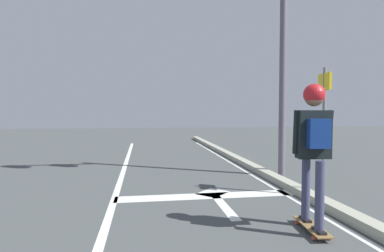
# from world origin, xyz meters

# --- Properties ---
(lane_line_center) EXTENTS (0.12, 20.00, 0.01)m
(lane_line_center) POSITION_xyz_m (0.22, 6.00, 0.00)
(lane_line_center) COLOR silver
(lane_line_center) RESTS_ON ground
(lane_line_curbside) EXTENTS (0.12, 20.00, 0.01)m
(lane_line_curbside) POSITION_xyz_m (3.33, 6.00, 0.00)
(lane_line_curbside) COLOR silver
(lane_line_curbside) RESTS_ON ground
(stop_bar) EXTENTS (3.26, 0.40, 0.01)m
(stop_bar) POSITION_xyz_m (1.85, 6.37, 0.00)
(stop_bar) COLOR silver
(stop_bar) RESTS_ON ground
(lane_arrow_stem) EXTENTS (0.16, 1.40, 0.01)m
(lane_arrow_stem) POSITION_xyz_m (2.01, 5.72, 0.00)
(lane_arrow_stem) COLOR silver
(lane_arrow_stem) RESTS_ON ground
(lane_arrow_head) EXTENTS (0.71, 0.71, 0.01)m
(lane_arrow_head) POSITION_xyz_m (2.01, 6.57, 0.00)
(lane_arrow_head) COLOR silver
(lane_arrow_head) RESTS_ON ground
(curb_strip) EXTENTS (0.24, 24.00, 0.14)m
(curb_strip) POSITION_xyz_m (3.58, 6.00, 0.07)
(curb_strip) COLOR #A2A28F
(curb_strip) RESTS_ON ground
(skateboard) EXTENTS (0.28, 0.80, 0.08)m
(skateboard) POSITION_xyz_m (2.85, 4.50, 0.06)
(skateboard) COLOR olive
(skateboard) RESTS_ON ground
(skater) EXTENTS (0.49, 0.65, 1.80)m
(skater) POSITION_xyz_m (2.84, 4.49, 1.24)
(skater) COLOR #3A3E5D
(skater) RESTS_ON skateboard
(traffic_signal_mast) EXTENTS (5.04, 0.34, 5.41)m
(traffic_signal_mast) POSITION_xyz_m (2.51, 7.87, 3.90)
(traffic_signal_mast) COLOR #5E5967
(traffic_signal_mast) RESTS_ON ground
(street_sign_post) EXTENTS (0.09, 0.44, 2.31)m
(street_sign_post) POSITION_xyz_m (3.92, 6.02, 1.51)
(street_sign_post) COLOR slate
(street_sign_post) RESTS_ON ground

